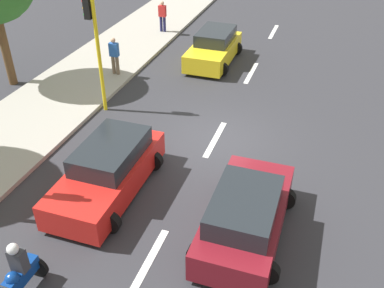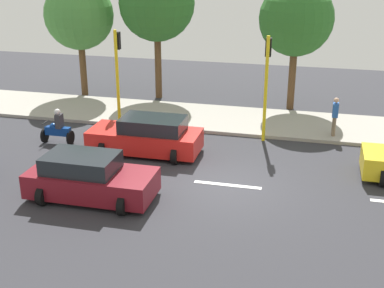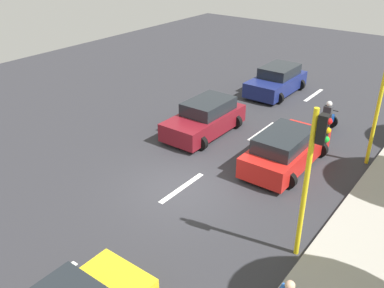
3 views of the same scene
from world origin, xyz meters
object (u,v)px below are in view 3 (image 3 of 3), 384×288
traffic_light_corner (312,166)px  traffic_light_midblock (384,94)px  car_dark_blue (277,81)px  car_red (286,150)px  motorcycle (327,119)px  car_maroon (205,119)px

traffic_light_corner → traffic_light_midblock: bearing=90.0°
car_dark_blue → traffic_light_corner: traffic_light_corner is taller
car_red → traffic_light_corner: 5.60m
car_dark_blue → car_red: bearing=-60.8°
car_dark_blue → motorcycle: 5.39m
car_maroon → traffic_light_corner: traffic_light_corner is taller
car_dark_blue → traffic_light_midblock: bearing=-37.5°
motorcycle → traffic_light_corner: bearing=-73.5°
traffic_light_corner → traffic_light_midblock: (0.00, 6.59, 0.00)m
traffic_light_corner → traffic_light_midblock: same height
car_dark_blue → traffic_light_midblock: (6.74, -5.16, 2.22)m
car_maroon → car_red: same height
car_red → motorcycle: bearing=88.1°
car_red → traffic_light_corner: size_ratio=1.00×
car_dark_blue → motorcycle: bearing=-38.1°
car_maroon → car_dark_blue: (0.14, 6.77, 0.00)m
car_dark_blue → traffic_light_corner: 13.73m
traffic_light_midblock → car_maroon: bearing=-166.9°
motorcycle → car_red: bearing=-91.9°
car_maroon → traffic_light_corner: bearing=-35.9°
car_maroon → traffic_light_midblock: traffic_light_midblock is taller
traffic_light_midblock → motorcycle: bearing=143.6°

